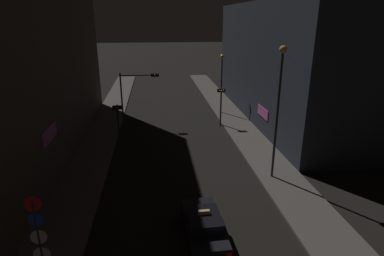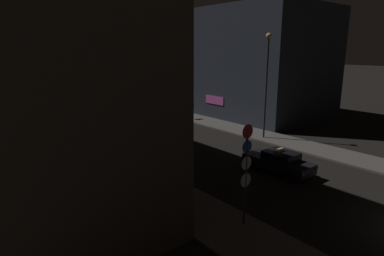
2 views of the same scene
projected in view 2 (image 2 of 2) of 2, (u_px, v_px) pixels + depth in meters
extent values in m
cube|color=#5B5651|center=(65.00, 133.00, 30.07)|extent=(3.16, 59.12, 0.14)
cube|color=#5B5651|center=(182.00, 115.00, 38.41)|extent=(3.16, 59.12, 0.14)
cube|color=#D859B2|center=(99.00, 120.00, 19.40)|extent=(0.08, 2.80, 0.90)
cube|color=#282D38|center=(220.00, 61.00, 42.75)|extent=(11.94, 27.45, 12.17)
cube|color=#D859B2|center=(215.00, 100.00, 35.85)|extent=(0.08, 2.80, 0.90)
cube|color=black|center=(278.00, 163.00, 20.62)|extent=(1.91, 4.44, 0.60)
cube|color=black|center=(281.00, 156.00, 20.34)|extent=(1.63, 2.02, 0.50)
cube|color=red|center=(303.00, 175.00, 18.48)|extent=(0.24, 0.07, 0.16)
cube|color=red|center=(317.00, 168.00, 19.42)|extent=(0.24, 0.07, 0.16)
cylinder|color=black|center=(253.00, 165.00, 21.19)|extent=(0.24, 0.65, 0.64)
cylinder|color=black|center=(268.00, 160.00, 22.20)|extent=(0.24, 0.65, 0.64)
cylinder|color=black|center=(289.00, 177.00, 19.17)|extent=(0.24, 0.65, 0.64)
cylinder|color=black|center=(304.00, 171.00, 20.18)|extent=(0.24, 0.65, 0.64)
cube|color=#F4E08C|center=(280.00, 150.00, 20.33)|extent=(0.56, 0.19, 0.20)
cylinder|color=#2D2D33|center=(80.00, 103.00, 30.92)|extent=(0.16, 0.16, 5.39)
cylinder|color=#2D2D33|center=(96.00, 76.00, 31.40)|extent=(3.44, 0.10, 0.10)
cube|color=black|center=(112.00, 75.00, 32.45)|extent=(0.80, 0.28, 0.32)
sphere|color=#3F0C0C|center=(111.00, 75.00, 32.17)|extent=(0.20, 0.20, 0.20)
sphere|color=yellow|center=(113.00, 75.00, 32.32)|extent=(0.20, 0.20, 0.20)
sphere|color=#0C3319|center=(115.00, 75.00, 32.47)|extent=(0.20, 0.20, 0.20)
cylinder|color=#2D2D33|center=(100.00, 121.00, 27.84)|extent=(0.16, 0.16, 3.32)
cube|color=black|center=(99.00, 105.00, 27.51)|extent=(0.80, 0.28, 0.32)
sphere|color=#3F0C0C|center=(97.00, 105.00, 27.23)|extent=(0.20, 0.20, 0.20)
sphere|color=yellow|center=(100.00, 105.00, 27.38)|extent=(0.20, 0.20, 0.20)
sphere|color=#0C3319|center=(103.00, 105.00, 27.53)|extent=(0.20, 0.20, 0.20)
cylinder|color=#2D2D33|center=(174.00, 102.00, 36.14)|extent=(0.16, 0.16, 3.95)
cube|color=black|center=(173.00, 86.00, 35.73)|extent=(0.80, 0.28, 0.32)
sphere|color=#3F0C0C|center=(173.00, 86.00, 35.45)|extent=(0.20, 0.20, 0.20)
sphere|color=yellow|center=(174.00, 86.00, 35.60)|extent=(0.20, 0.20, 0.20)
sphere|color=#0C3319|center=(176.00, 86.00, 35.75)|extent=(0.20, 0.20, 0.20)
cylinder|color=#2D2D33|center=(245.00, 177.00, 13.89)|extent=(0.10, 0.10, 4.37)
cylinder|color=red|center=(248.00, 132.00, 13.40)|extent=(0.61, 0.03, 0.61)
cylinder|color=blue|center=(247.00, 147.00, 13.55)|extent=(0.55, 0.03, 0.55)
cylinder|color=white|center=(246.00, 163.00, 13.72)|extent=(0.59, 0.03, 0.59)
cylinder|color=white|center=(246.00, 180.00, 13.90)|extent=(0.62, 0.03, 0.62)
cylinder|color=#2D2D33|center=(266.00, 90.00, 27.52)|extent=(0.16, 0.16, 8.34)
sphere|color=#F9C666|center=(269.00, 36.00, 26.48)|extent=(0.48, 0.48, 0.48)
cylinder|color=#2D2D33|center=(158.00, 86.00, 39.79)|extent=(0.16, 0.16, 6.14)
sphere|color=#F9C666|center=(158.00, 59.00, 39.01)|extent=(0.47, 0.47, 0.47)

